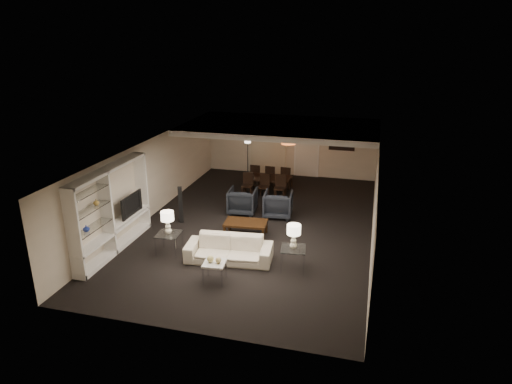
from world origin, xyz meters
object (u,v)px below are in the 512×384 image
object	(u,v)px
marble_table	(215,272)
chair_nm	(263,186)
side_table_right	(293,258)
chair_fl	(256,175)
chair_fr	(287,177)
floor_speaker	(181,205)
chair_nr	(280,188)
side_table_left	(169,243)
table_lamp_left	(168,223)
chair_fm	(271,176)
coffee_table	(246,229)
armchair_right	(278,204)
chair_nl	(247,185)
armchair_left	(243,201)
floor_lamp	(248,158)
television	(128,204)
table_lamp_right	(294,237)
pendant_light	(288,141)
sofa	(229,249)
vase_amber	(96,202)
dining_table	(267,185)
vase_blue	(86,228)

from	to	relation	value
marble_table	chair_nm	size ratio (longest dim) A/B	0.59
side_table_right	chair_fl	distance (m)	6.68
marble_table	chair_fr	distance (m)	7.27
floor_speaker	chair_fl	xyz separation A→B (m)	(1.37, 4.10, -0.15)
chair_fr	chair_nr	bearing A→B (deg)	94.76
side_table_left	chair_fr	xyz separation A→B (m)	(2.02, 6.16, 0.15)
table_lamp_left	chair_fm	xyz separation A→B (m)	(1.42, 6.16, -0.46)
coffee_table	armchair_right	xyz separation A→B (m)	(0.60, 1.70, 0.20)
chair_nl	armchair_left	bearing A→B (deg)	-83.66
chair_fr	floor_lamp	distance (m)	1.99
television	chair_nm	size ratio (longest dim) A/B	1.22
armchair_right	armchair_left	bearing A→B (deg)	-5.22
table_lamp_left	table_lamp_right	world-z (taller)	same
pendant_light	side_table_right	size ratio (longest dim) A/B	0.84
sofa	table_lamp_left	bearing A→B (deg)	174.06
television	chair_nr	bearing A→B (deg)	-39.32
table_lamp_right	floor_speaker	world-z (taller)	table_lamp_right
pendant_light	chair_fm	xyz separation A→B (m)	(-0.68, 0.26, -1.49)
coffee_table	floor_lamp	world-z (taller)	floor_lamp
side_table_left	floor_lamp	size ratio (longest dim) A/B	0.36
pendant_light	chair_fr	size ratio (longest dim) A/B	0.60
side_table_right	vase_amber	xyz separation A→B (m)	(-4.91, -0.84, 1.35)
sofa	floor_speaker	xyz separation A→B (m)	(-2.25, 2.06, 0.25)
table_lamp_left	chair_nm	size ratio (longest dim) A/B	0.73
floor_lamp	side_table_right	bearing A→B (deg)	-65.61
chair_fl	chair_nr	bearing A→B (deg)	133.61
table_lamp_left	chair_nl	world-z (taller)	table_lamp_left
floor_speaker	dining_table	world-z (taller)	floor_speaker
chair_nm	chair_fm	size ratio (longest dim) A/B	1.00
television	floor_speaker	world-z (taller)	television
coffee_table	chair_nl	world-z (taller)	chair_nl
side_table_left	marble_table	size ratio (longest dim) A/B	1.20
side_table_right	marble_table	xyz separation A→B (m)	(-1.70, -1.10, -0.03)
sofa	television	bearing A→B (deg)	163.60
chair_nl	floor_lamp	xyz separation A→B (m)	(-0.57, 2.10, 0.42)
vase_blue	dining_table	bearing A→B (deg)	66.91
side_table_left	floor_speaker	bearing A→B (deg)	105.01
coffee_table	television	bearing A→B (deg)	-162.37
pendant_light	television	size ratio (longest dim) A/B	0.49
table_lamp_right	chair_nr	world-z (taller)	table_lamp_right
floor_speaker	chair_fm	bearing A→B (deg)	40.06
chair_fl	side_table_right	bearing A→B (deg)	113.66
chair_nr	chair_fr	bearing A→B (deg)	87.17
chair_nr	chair_fr	xyz separation A→B (m)	(0.00, 1.30, 0.00)
armchair_right	vase_amber	distance (m)	5.76
chair_nl	dining_table	bearing A→B (deg)	43.32
side_table_right	chair_fr	world-z (taller)	chair_fr
vase_blue	chair_nl	size ratio (longest dim) A/B	0.19
table_lamp_left	floor_lamp	distance (m)	6.97
side_table_left	vase_blue	size ratio (longest dim) A/B	3.63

